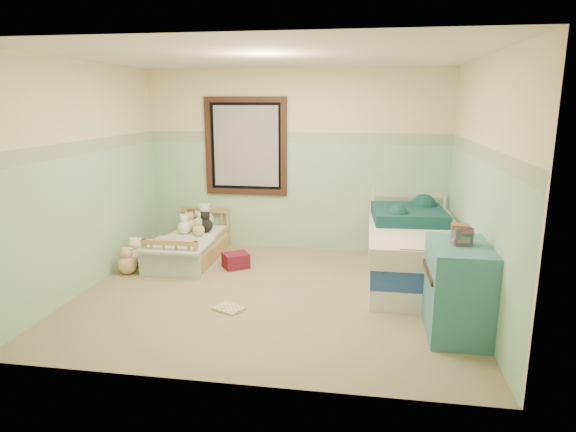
% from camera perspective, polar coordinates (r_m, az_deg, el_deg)
% --- Properties ---
extents(floor, '(4.20, 3.60, 0.02)m').
position_cam_1_polar(floor, '(5.54, -1.85, -8.99)').
color(floor, '#71654E').
rests_on(floor, ground).
extents(ceiling, '(4.20, 3.60, 0.02)m').
position_cam_1_polar(ceiling, '(5.16, -2.06, 17.94)').
color(ceiling, silver).
rests_on(ceiling, wall_back).
extents(wall_back, '(4.20, 0.04, 2.50)m').
position_cam_1_polar(wall_back, '(6.96, 0.89, 6.29)').
color(wall_back, beige).
rests_on(wall_back, floor).
extents(wall_front, '(4.20, 0.04, 2.50)m').
position_cam_1_polar(wall_front, '(3.49, -7.58, -0.66)').
color(wall_front, beige).
rests_on(wall_front, floor).
extents(wall_left, '(0.04, 3.60, 2.50)m').
position_cam_1_polar(wall_left, '(5.97, -22.21, 4.19)').
color(wall_left, beige).
rests_on(wall_left, floor).
extents(wall_right, '(0.04, 3.60, 2.50)m').
position_cam_1_polar(wall_right, '(5.23, 21.31, 3.14)').
color(wall_right, beige).
rests_on(wall_right, floor).
extents(wainscot_mint, '(4.20, 0.01, 1.50)m').
position_cam_1_polar(wainscot_mint, '(7.02, 0.86, 2.22)').
color(wainscot_mint, '#97C498').
rests_on(wainscot_mint, floor).
extents(border_strip, '(4.20, 0.01, 0.15)m').
position_cam_1_polar(border_strip, '(6.92, 0.88, 8.95)').
color(border_strip, '#3E653C').
rests_on(border_strip, wall_back).
extents(window_frame, '(1.16, 0.06, 1.36)m').
position_cam_1_polar(window_frame, '(7.04, -4.86, 7.95)').
color(window_frame, black).
rests_on(window_frame, wall_back).
extents(window_blinds, '(0.92, 0.01, 1.12)m').
position_cam_1_polar(window_blinds, '(7.05, -4.84, 7.96)').
color(window_blinds, '#ADADA7').
rests_on(window_blinds, window_frame).
extents(toddler_bed_frame, '(0.71, 1.42, 0.18)m').
position_cam_1_polar(toddler_bed_frame, '(6.81, -11.10, -4.10)').
color(toddler_bed_frame, olive).
rests_on(toddler_bed_frame, floor).
extents(toddler_mattress, '(0.65, 1.36, 0.12)m').
position_cam_1_polar(toddler_mattress, '(6.76, -11.16, -2.88)').
color(toddler_mattress, white).
rests_on(toddler_mattress, toddler_bed_frame).
extents(patchwork_quilt, '(0.77, 0.71, 0.03)m').
position_cam_1_polar(patchwork_quilt, '(6.35, -12.55, -3.30)').
color(patchwork_quilt, '#739CD4').
rests_on(patchwork_quilt, toddler_mattress).
extents(plush_bed_brown, '(0.18, 0.18, 0.18)m').
position_cam_1_polar(plush_bed_brown, '(7.23, -10.98, -0.59)').
color(plush_bed_brown, brown).
rests_on(plush_bed_brown, toddler_mattress).
extents(plush_bed_white, '(0.24, 0.24, 0.24)m').
position_cam_1_polar(plush_bed_white, '(7.16, -9.48, -0.43)').
color(plush_bed_white, white).
rests_on(plush_bed_white, toddler_mattress).
extents(plush_bed_tan, '(0.19, 0.19, 0.19)m').
position_cam_1_polar(plush_bed_tan, '(7.01, -11.20, -1.01)').
color(plush_bed_tan, '#D9B67C').
rests_on(plush_bed_tan, toddler_mattress).
extents(plush_bed_dark, '(0.20, 0.20, 0.20)m').
position_cam_1_polar(plush_bed_dark, '(6.93, -9.42, -1.05)').
color(plush_bed_dark, black).
rests_on(plush_bed_dark, toddler_mattress).
extents(plush_floor_cream, '(0.26, 0.26, 0.26)m').
position_cam_1_polar(plush_floor_cream, '(6.65, -16.99, -4.50)').
color(plush_floor_cream, white).
rests_on(plush_floor_cream, floor).
extents(plush_floor_tan, '(0.23, 0.23, 0.23)m').
position_cam_1_polar(plush_floor_tan, '(6.42, -17.91, -5.33)').
color(plush_floor_tan, '#D9B67C').
rests_on(plush_floor_tan, floor).
extents(twin_bed_frame, '(0.99, 1.98, 0.22)m').
position_cam_1_polar(twin_bed_frame, '(6.08, 14.00, -6.17)').
color(twin_bed_frame, silver).
rests_on(twin_bed_frame, floor).
extents(twin_boxspring, '(0.99, 1.98, 0.22)m').
position_cam_1_polar(twin_boxspring, '(6.01, 14.11, -4.19)').
color(twin_boxspring, navy).
rests_on(twin_boxspring, twin_bed_frame).
extents(twin_mattress, '(1.03, 2.02, 0.22)m').
position_cam_1_polar(twin_mattress, '(5.95, 14.23, -2.16)').
color(twin_mattress, silver).
rests_on(twin_mattress, twin_boxspring).
extents(teal_blanket, '(0.90, 0.94, 0.14)m').
position_cam_1_polar(teal_blanket, '(6.19, 13.63, 0.18)').
color(teal_blanket, '#0C3232').
rests_on(teal_blanket, twin_mattress).
extents(dresser, '(0.52, 0.83, 0.83)m').
position_cam_1_polar(dresser, '(4.78, 18.85, -7.91)').
color(dresser, '#3B7476').
rests_on(dresser, floor).
extents(book_stack, '(0.18, 0.15, 0.16)m').
position_cam_1_polar(book_stack, '(4.63, 19.29, -2.15)').
color(book_stack, brown).
rests_on(book_stack, dresser).
extents(red_pillow, '(0.39, 0.38, 0.19)m').
position_cam_1_polar(red_pillow, '(6.37, -6.00, -5.09)').
color(red_pillow, '#A10D28').
rests_on(red_pillow, floor).
extents(floor_book, '(0.35, 0.32, 0.03)m').
position_cam_1_polar(floor_book, '(5.17, -6.78, -10.50)').
color(floor_book, yellow).
rests_on(floor_book, floor).
extents(extra_plush_0, '(0.16, 0.16, 0.16)m').
position_cam_1_polar(extra_plush_0, '(6.77, -10.20, -1.60)').
color(extra_plush_0, '#D9B67C').
rests_on(extra_plush_0, toddler_mattress).
extents(extra_plush_1, '(0.19, 0.19, 0.19)m').
position_cam_1_polar(extra_plush_1, '(6.90, -11.76, -1.26)').
color(extra_plush_1, white).
rests_on(extra_plush_1, toddler_mattress).
extents(extra_plush_2, '(0.16, 0.16, 0.16)m').
position_cam_1_polar(extra_plush_2, '(7.09, -9.28, -0.88)').
color(extra_plush_2, '#D9B67C').
rests_on(extra_plush_2, toddler_mattress).
extents(extra_plush_3, '(0.17, 0.17, 0.17)m').
position_cam_1_polar(extra_plush_3, '(7.17, -9.99, -0.73)').
color(extra_plush_3, white).
rests_on(extra_plush_3, toddler_mattress).
extents(extra_plush_4, '(0.16, 0.16, 0.16)m').
position_cam_1_polar(extra_plush_4, '(7.25, -10.61, -0.63)').
color(extra_plush_4, white).
rests_on(extra_plush_4, toddler_mattress).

